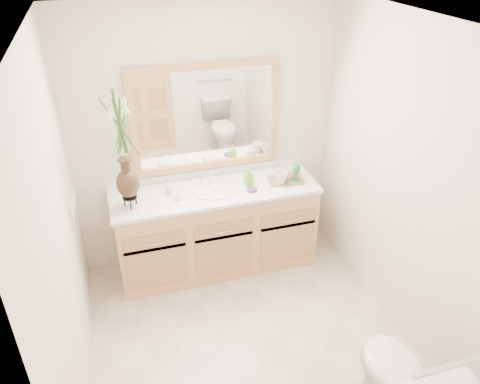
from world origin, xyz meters
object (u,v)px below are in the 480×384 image
object	(u,v)px
tumbler	(170,189)
soap_bottle	(249,177)
flower_vase	(122,138)
tray	(286,180)
toilet	(401,384)

from	to	relation	value
tumbler	soap_bottle	bearing A→B (deg)	-3.86
flower_vase	tray	size ratio (longest dim) A/B	2.93
soap_bottle	tray	size ratio (longest dim) A/B	0.46
flower_vase	soap_bottle	world-z (taller)	flower_vase
toilet	soap_bottle	distance (m)	2.05
flower_vase	tray	world-z (taller)	flower_vase
toilet	flower_vase	distance (m)	2.60
flower_vase	soap_bottle	xyz separation A→B (m)	(1.05, 0.07, -0.55)
soap_bottle	tray	xyz separation A→B (m)	(0.35, -0.03, -0.06)
flower_vase	tumbler	world-z (taller)	flower_vase
toilet	tray	bearing A→B (deg)	-88.69
toilet	soap_bottle	size ratio (longest dim) A/B	5.23
tumbler	tray	world-z (taller)	tumbler
tumbler	soap_bottle	xyz separation A→B (m)	(0.71, -0.05, 0.03)
tumbler	tray	size ratio (longest dim) A/B	0.26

